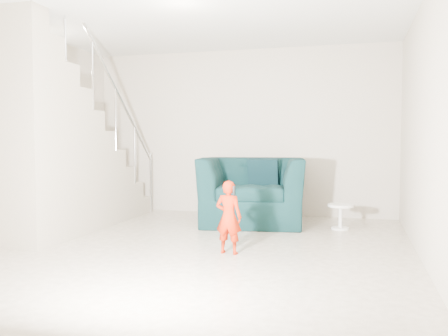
{
  "coord_description": "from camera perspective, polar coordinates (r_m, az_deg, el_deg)",
  "views": [
    {
      "loc": [
        1.84,
        -4.88,
        1.23
      ],
      "look_at": [
        0.15,
        1.2,
        0.85
      ],
      "focal_mm": 38.0,
      "sensor_mm": 36.0,
      "label": 1
    }
  ],
  "objects": [
    {
      "name": "floor",
      "position": [
        5.36,
        -5.06,
        -9.83
      ],
      "size": [
        5.5,
        5.5,
        0.0
      ],
      "primitive_type": "plane",
      "color": "gray",
      "rests_on": "ground"
    },
    {
      "name": "ceiling",
      "position": [
        5.42,
        -5.22,
        19.18
      ],
      "size": [
        5.5,
        5.5,
        0.0
      ],
      "primitive_type": "plane",
      "rotation": [
        3.14,
        0.0,
        0.0
      ],
      "color": "silver",
      "rests_on": "back_wall"
    },
    {
      "name": "back_wall",
      "position": [
        7.85,
        1.98,
        4.31
      ],
      "size": [
        5.0,
        0.0,
        5.0
      ],
      "primitive_type": "plane",
      "rotation": [
        1.57,
        0.0,
        0.0
      ],
      "color": "#BDAF9A",
      "rests_on": "floor"
    },
    {
      "name": "front_wall",
      "position": [
        2.82,
        -25.37,
        5.61
      ],
      "size": [
        5.0,
        0.0,
        5.0
      ],
      "primitive_type": "plane",
      "rotation": [
        -1.57,
        0.0,
        0.0
      ],
      "color": "#BDAF9A",
      "rests_on": "floor"
    },
    {
      "name": "right_wall",
      "position": [
        4.93,
        23.31,
        4.58
      ],
      "size": [
        0.0,
        5.5,
        5.5
      ],
      "primitive_type": "plane",
      "rotation": [
        1.57,
        0.0,
        -1.57
      ],
      "color": "#BDAF9A",
      "rests_on": "floor"
    },
    {
      "name": "armchair",
      "position": [
        6.95,
        3.4,
        -2.73
      ],
      "size": [
        1.67,
        1.51,
        0.97
      ],
      "primitive_type": "imported",
      "rotation": [
        0.0,
        0.0,
        0.15
      ],
      "color": "black",
      "rests_on": "floor"
    },
    {
      "name": "toddler",
      "position": [
        5.11,
        0.56,
        -5.92
      ],
      "size": [
        0.31,
        0.22,
        0.79
      ],
      "primitive_type": "imported",
      "rotation": [
        0.0,
        0.0,
        3.05
      ],
      "color": "#8C0404",
      "rests_on": "floor"
    },
    {
      "name": "side_table",
      "position": [
        6.71,
        13.83,
        -5.22
      ],
      "size": [
        0.35,
        0.35,
        0.35
      ],
      "color": "white",
      "rests_on": "floor"
    },
    {
      "name": "staircase",
      "position": [
        6.66,
        -19.71,
        0.81
      ],
      "size": [
        1.02,
        3.03,
        3.62
      ],
      "color": "#ADA089",
      "rests_on": "floor"
    },
    {
      "name": "cushion",
      "position": [
        7.19,
        4.75,
        -0.56
      ],
      "size": [
        0.46,
        0.22,
        0.45
      ],
      "primitive_type": "cube",
      "rotation": [
        0.21,
        0.0,
        0.0
      ],
      "color": "black",
      "rests_on": "armchair"
    },
    {
      "name": "throw",
      "position": [
        7.02,
        -1.57,
        -1.65
      ],
      "size": [
        0.06,
        0.57,
        0.64
      ],
      "primitive_type": "cube",
      "color": "black",
      "rests_on": "armchair"
    },
    {
      "name": "phone",
      "position": [
        5.01,
        1.22,
        -2.73
      ],
      "size": [
        0.02,
        0.05,
        0.1
      ],
      "primitive_type": "cube",
      "rotation": [
        0.0,
        0.0,
        0.03
      ],
      "color": "black",
      "rests_on": "toddler"
    }
  ]
}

